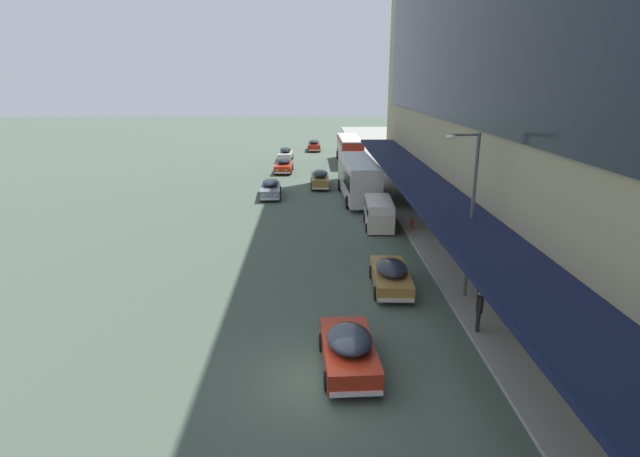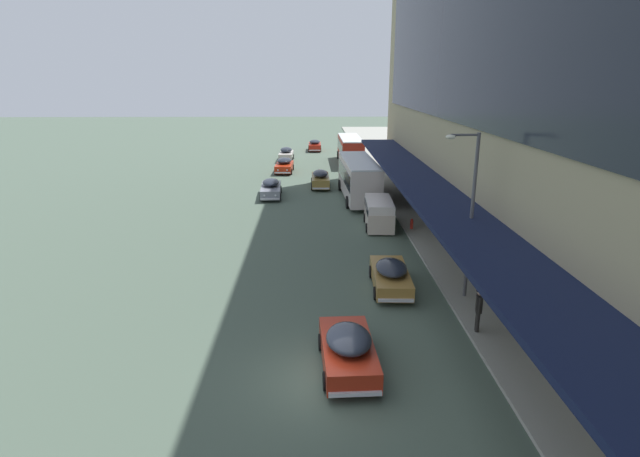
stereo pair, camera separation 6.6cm
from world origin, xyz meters
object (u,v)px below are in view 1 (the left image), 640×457
sedan_lead_mid (314,145)px  sedan_lead_near (271,188)px  street_lamp (469,205)px  sedan_second_mid (320,179)px  pedestrian_at_kerb (479,307)px  fire_hydrant (411,224)px  sedan_oncoming_front (284,165)px  sedan_second_near (391,275)px  vw_van (379,211)px  transit_bus_kerbside_rear (358,177)px  sedan_oncoming_rear (349,349)px  transit_bus_kerbside_front (350,148)px  sedan_trailing_mid (286,154)px

sedan_lead_mid → sedan_lead_near: bearing=-98.0°
sedan_lead_mid → street_lamp: (6.52, -49.39, 3.73)m
sedan_second_mid → pedestrian_at_kerb: 28.88m
street_lamp → fire_hydrant: (-0.24, 10.82, -4.01)m
sedan_second_mid → street_lamp: size_ratio=0.62×
sedan_lead_mid → street_lamp: street_lamp is taller
sedan_oncoming_front → sedan_lead_mid: bearing=78.3°
sedan_second_near → vw_van: 10.61m
sedan_second_near → sedan_oncoming_front: sedan_oncoming_front is taller
fire_hydrant → sedan_lead_near: bearing=135.0°
sedan_lead_near → sedan_oncoming_front: bearing=87.3°
transit_bus_kerbside_rear → sedan_oncoming_front: transit_bus_kerbside_rear is taller
vw_van → transit_bus_kerbside_rear: bearing=94.5°
sedan_second_near → street_lamp: size_ratio=0.61×
transit_bus_kerbside_rear → sedan_second_near: transit_bus_kerbside_rear is taller
sedan_lead_mid → sedan_oncoming_rear: (0.81, -55.16, 0.00)m
sedan_lead_near → sedan_second_mid: bearing=41.1°
sedan_oncoming_rear → transit_bus_kerbside_front: bearing=85.6°
sedan_second_mid → fire_hydrant: bearing=-67.2°
sedan_trailing_mid → street_lamp: size_ratio=0.60×
sedan_oncoming_rear → sedan_trailing_mid: bearing=95.4°
sedan_second_mid → sedan_lead_mid: bearing=90.9°
sedan_trailing_mid → vw_van: vw_van is taller
sedan_second_near → pedestrian_at_kerb: size_ratio=2.49×
sedan_lead_near → sedan_lead_mid: 28.55m
sedan_lead_near → sedan_second_near: 21.22m
fire_hydrant → sedan_oncoming_front: bearing=113.9°
sedan_oncoming_front → sedan_trailing_mid: size_ratio=1.03×
transit_bus_kerbside_front → transit_bus_kerbside_rear: transit_bus_kerbside_rear is taller
transit_bus_kerbside_rear → sedan_lead_near: (-7.51, 1.03, -1.18)m
transit_bus_kerbside_rear → sedan_lead_near: size_ratio=2.07×
sedan_oncoming_front → vw_van: size_ratio=1.01×
transit_bus_kerbside_front → sedan_oncoming_rear: (-3.40, -44.55, -1.01)m
sedan_second_mid → sedan_trailing_mid: size_ratio=1.04×
sedan_lead_near → sedan_trailing_mid: size_ratio=1.08×
sedan_trailing_mid → sedan_oncoming_front: bearing=-88.7°
sedan_second_mid → fire_hydrant: 15.29m
pedestrian_at_kerb → transit_bus_kerbside_front: bearing=92.7°
transit_bus_kerbside_front → pedestrian_at_kerb: bearing=-87.3°
street_lamp → sedan_oncoming_rear: bearing=-134.8°
sedan_oncoming_rear → street_lamp: bearing=45.2°
sedan_oncoming_rear → pedestrian_at_kerb: pedestrian_at_kerb is taller
transit_bus_kerbside_front → pedestrian_at_kerb: size_ratio=5.30×
transit_bus_kerbside_rear → street_lamp: (3.00, -20.09, 2.57)m
sedan_oncoming_front → transit_bus_kerbside_rear: bearing=-61.3°
vw_van → sedan_second_mid: bearing=106.1°
vw_van → street_lamp: 12.51m
street_lamp → sedan_second_near: bearing=158.7°
transit_bus_kerbside_front → vw_van: (-0.03, -26.99, -0.69)m
street_lamp → sedan_oncoming_front: bearing=106.9°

